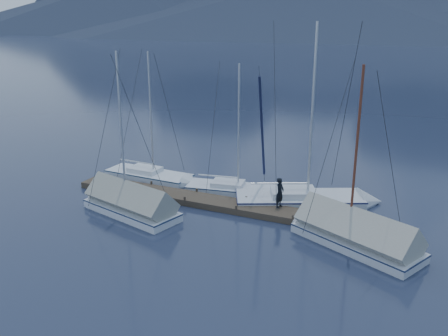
# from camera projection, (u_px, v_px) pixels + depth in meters

# --- Properties ---
(ground) EXTENTS (1000.00, 1000.00, 0.00)m
(ground) POSITION_uv_depth(u_px,v_px,m) (207.00, 221.00, 23.58)
(ground) COLOR #161D32
(ground) RESTS_ON ground
(dock) EXTENTS (18.00, 1.50, 0.54)m
(dock) POSITION_uv_depth(u_px,v_px,m) (224.00, 205.00, 25.28)
(dock) COLOR #382D23
(dock) RESTS_ON ground
(mooring_posts) EXTENTS (15.12, 1.52, 0.35)m
(mooring_posts) POSITION_uv_depth(u_px,v_px,m) (216.00, 200.00, 25.40)
(mooring_posts) COLOR #382D23
(mooring_posts) RESTS_ON ground
(sailboat_open_left) EXTENTS (6.58, 2.80, 8.61)m
(sailboat_open_left) POSITION_uv_depth(u_px,v_px,m) (160.00, 178.00, 29.47)
(sailboat_open_left) COLOR silver
(sailboat_open_left) RESTS_ON ground
(sailboat_open_mid) EXTENTS (6.32, 2.88, 8.09)m
(sailboat_open_mid) POSITION_uv_depth(u_px,v_px,m) (245.00, 191.00, 27.25)
(sailboat_open_mid) COLOR silver
(sailboat_open_mid) RESTS_ON ground
(sailboat_open_right) EXTENTS (8.11, 5.35, 10.47)m
(sailboat_open_right) POSITION_uv_depth(u_px,v_px,m) (318.00, 201.00, 25.73)
(sailboat_open_right) COLOR silver
(sailboat_open_right) RESTS_ON ground
(sailboat_covered_near) EXTENTS (6.97, 4.72, 8.77)m
(sailboat_covered_near) POSITION_uv_depth(u_px,v_px,m) (346.00, 234.00, 21.20)
(sailboat_covered_near) COLOR silver
(sailboat_covered_near) RESTS_ON ground
(sailboat_covered_far) EXTENTS (6.69, 3.45, 9.00)m
(sailboat_covered_far) POSITION_uv_depth(u_px,v_px,m) (125.00, 204.00, 24.60)
(sailboat_covered_far) COLOR white
(sailboat_covered_far) RESTS_ON ground
(person) EXTENTS (0.47, 0.63, 1.57)m
(person) POSITION_uv_depth(u_px,v_px,m) (280.00, 193.00, 24.21)
(person) COLOR black
(person) RESTS_ON dock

